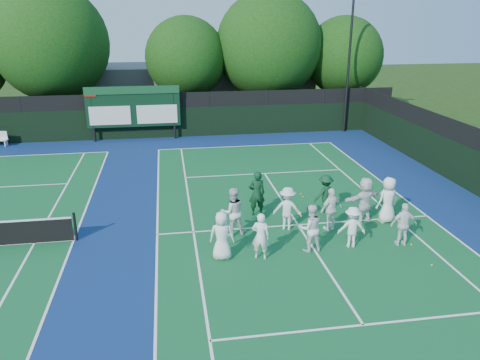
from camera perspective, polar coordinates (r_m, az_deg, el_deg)
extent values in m
plane|color=#1E380F|center=(17.81, 7.96, -6.80)|extent=(120.00, 120.00, 0.00)
cube|color=navy|center=(18.04, -11.70, -6.65)|extent=(34.00, 32.00, 0.01)
cube|color=#12592C|center=(18.66, 7.08, -5.44)|extent=(10.97, 23.77, 0.00)
cube|color=white|center=(29.58, 0.81, 4.17)|extent=(10.97, 0.08, 0.00)
cube|color=white|center=(18.02, -10.06, -6.55)|extent=(0.08, 23.77, 0.00)
cube|color=white|center=(20.79, 21.82, -4.08)|extent=(0.08, 23.77, 0.00)
cube|color=white|center=(18.02, -5.68, -6.31)|extent=(0.08, 23.77, 0.00)
cube|color=white|center=(20.14, 18.45, -4.41)|extent=(0.08, 23.77, 0.00)
cube|color=white|center=(13.48, 14.80, -16.71)|extent=(8.23, 0.08, 0.00)
cube|color=white|center=(24.43, 3.01, 0.80)|extent=(8.23, 0.08, 0.00)
cube|color=white|center=(18.66, 7.08, -5.43)|extent=(0.08, 12.80, 0.00)
cube|color=white|center=(30.56, -26.05, 2.65)|extent=(10.97, 0.08, 0.00)
cube|color=white|center=(18.37, -19.61, -6.92)|extent=(0.08, 23.77, 0.00)
cube|color=white|center=(18.68, -23.76, -7.03)|extent=(0.08, 23.77, 0.00)
cube|color=black|center=(31.98, -10.88, 6.81)|extent=(34.00, 0.08, 2.00)
cube|color=black|center=(31.69, -11.06, 9.45)|extent=(34.00, 0.05, 1.00)
cylinder|color=black|center=(31.76, -17.54, 7.56)|extent=(0.16, 0.16, 3.50)
cylinder|color=black|center=(31.42, -8.05, 8.14)|extent=(0.16, 0.16, 3.50)
cube|color=black|center=(31.40, -12.88, 8.68)|extent=(6.00, 0.15, 2.60)
cube|color=#134424|center=(31.12, -13.05, 10.63)|extent=(6.00, 0.05, 0.50)
cube|color=silver|center=(31.53, -15.56, 7.57)|extent=(2.60, 0.04, 1.20)
cube|color=silver|center=(31.33, -10.06, 7.91)|extent=(2.60, 0.04, 1.20)
cube|color=#A5180D|center=(31.42, -17.83, 10.10)|extent=(0.70, 0.04, 0.50)
cube|color=#5E5E63|center=(39.76, -4.86, 10.99)|extent=(18.00, 6.00, 4.00)
cylinder|color=black|center=(33.44, 13.16, 14.15)|extent=(0.16, 0.16, 10.00)
cylinder|color=black|center=(18.12, -19.44, -5.39)|extent=(0.10, 0.10, 1.10)
cube|color=silver|center=(33.04, -26.63, 4.05)|extent=(0.11, 0.36, 0.40)
cylinder|color=#321F0D|center=(36.08, -21.16, 8.15)|extent=(0.44, 0.44, 3.07)
sphere|color=#11380C|center=(35.57, -22.06, 15.21)|extent=(7.83, 7.83, 7.83)
sphere|color=#11380C|center=(35.79, -20.83, 14.11)|extent=(5.48, 5.48, 5.48)
cylinder|color=#321F0D|center=(35.35, -6.40, 8.87)|extent=(0.44, 0.44, 2.78)
sphere|color=#11380C|center=(34.88, -6.63, 14.63)|extent=(5.79, 5.79, 5.79)
sphere|color=#11380C|center=(35.26, -5.61, 13.77)|extent=(4.05, 4.05, 4.05)
cylinder|color=#321F0D|center=(36.13, 3.36, 9.22)|extent=(0.44, 0.44, 2.82)
sphere|color=#11380C|center=(35.62, 3.50, 16.06)|extent=(7.73, 7.73, 7.73)
sphere|color=#11380C|center=(36.10, 4.33, 14.85)|extent=(5.41, 5.41, 5.41)
cylinder|color=#321F0D|center=(37.80, 12.12, 9.19)|extent=(0.44, 0.44, 2.70)
sphere|color=#11380C|center=(37.36, 12.52, 14.56)|extent=(5.88, 5.88, 5.88)
sphere|color=#11380C|center=(37.91, 13.16, 13.68)|extent=(4.11, 4.11, 4.11)
sphere|color=gold|center=(21.74, 7.43, -1.70)|extent=(0.07, 0.07, 0.07)
sphere|color=gold|center=(16.92, 22.34, -9.56)|extent=(0.07, 0.07, 0.07)
sphere|color=gold|center=(21.42, 7.68, -2.04)|extent=(0.07, 0.07, 0.07)
sphere|color=gold|center=(18.05, 20.16, -7.40)|extent=(0.07, 0.07, 0.07)
imported|color=white|center=(15.77, -2.23, -6.78)|extent=(0.93, 0.70, 1.71)
imported|color=white|center=(15.78, 2.53, -6.86)|extent=(0.71, 0.58, 1.67)
imported|color=white|center=(16.44, 8.58, -5.81)|extent=(0.87, 0.69, 1.73)
imported|color=white|center=(17.05, 13.49, -5.60)|extent=(1.05, 0.70, 1.52)
imported|color=white|center=(17.64, 19.32, -5.14)|extent=(0.98, 0.48, 1.61)
imported|color=silver|center=(17.38, -0.90, -3.89)|extent=(0.99, 0.81, 1.87)
imported|color=white|center=(17.96, 5.80, -3.48)|extent=(1.25, 0.98, 1.71)
imported|color=white|center=(18.17, 11.04, -3.50)|extent=(1.07, 0.76, 1.69)
imported|color=white|center=(19.14, 14.95, -2.33)|extent=(1.81, 1.13, 1.86)
imported|color=white|center=(19.36, 17.58, -2.34)|extent=(1.03, 0.79, 1.87)
imported|color=#0E361D|center=(19.10, 2.06, -1.64)|extent=(0.70, 0.47, 1.90)
imported|color=#103C1F|center=(19.73, 10.36, -1.66)|extent=(1.20, 0.94, 1.63)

